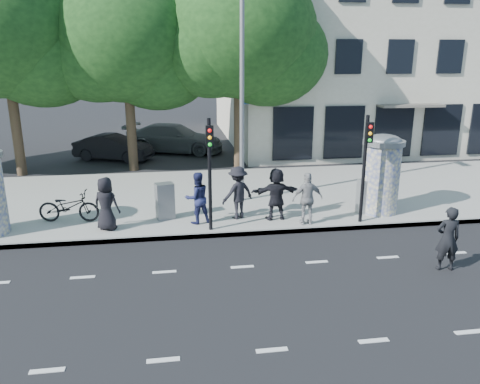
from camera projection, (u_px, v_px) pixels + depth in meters
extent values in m
plane|color=black|center=(252.00, 293.00, 10.79)|extent=(120.00, 120.00, 0.00)
cube|color=gray|center=(218.00, 197.00, 17.88)|extent=(40.00, 8.00, 0.15)
cube|color=slate|center=(232.00, 234.00, 14.14)|extent=(40.00, 0.10, 0.16)
cube|color=silver|center=(272.00, 350.00, 8.70)|extent=(32.00, 0.12, 0.01)
cube|color=silver|center=(242.00, 267.00, 12.12)|extent=(32.00, 0.12, 0.01)
cylinder|color=beige|center=(381.00, 179.00, 15.62)|extent=(1.20, 1.20, 2.30)
cylinder|color=slate|center=(384.00, 143.00, 15.27)|extent=(1.36, 1.36, 0.16)
ellipsoid|color=slate|center=(384.00, 140.00, 15.25)|extent=(1.10, 1.10, 0.38)
cylinder|color=black|center=(210.00, 176.00, 13.83)|extent=(0.11, 0.11, 3.40)
cube|color=black|center=(210.00, 136.00, 13.33)|extent=(0.22, 0.14, 0.62)
cylinder|color=black|center=(364.00, 170.00, 14.52)|extent=(0.11, 0.11, 3.40)
cube|color=black|center=(369.00, 132.00, 14.01)|extent=(0.22, 0.14, 0.62)
cylinder|color=slate|center=(242.00, 89.00, 16.09)|extent=(0.16, 0.16, 8.00)
cylinder|color=#38281C|center=(16.00, 123.00, 20.77)|extent=(0.44, 0.44, 4.73)
ellipsoid|color=black|center=(2.00, 24.00, 19.60)|extent=(7.20, 7.20, 6.12)
cylinder|color=#38281C|center=(131.00, 124.00, 21.72)|extent=(0.44, 0.44, 4.41)
ellipsoid|color=black|center=(125.00, 36.00, 20.63)|extent=(6.80, 6.80, 5.78)
cylinder|color=#38281C|center=(239.00, 121.00, 22.02)|extent=(0.44, 0.44, 4.59)
ellipsoid|color=black|center=(238.00, 31.00, 20.89)|extent=(7.00, 7.00, 5.95)
cube|color=#B6AF99|center=(384.00, 43.00, 29.78)|extent=(20.00, 15.00, 12.00)
cube|color=black|center=(441.00, 130.00, 23.86)|extent=(18.00, 0.10, 2.60)
cube|color=#59544C|center=(411.00, 106.00, 22.87)|extent=(3.20, 0.90, 0.12)
cube|color=#194C8C|center=(259.00, 101.00, 22.05)|extent=(1.60, 0.06, 0.30)
imported|color=black|center=(106.00, 204.00, 14.09)|extent=(0.94, 0.79, 1.64)
imported|color=#1E234D|center=(197.00, 198.00, 14.66)|extent=(0.96, 0.84, 1.65)
imported|color=black|center=(238.00, 193.00, 15.08)|extent=(1.28, 1.05, 1.73)
imported|color=gray|center=(308.00, 199.00, 14.55)|extent=(1.00, 0.59, 1.66)
imported|color=black|center=(276.00, 194.00, 14.99)|extent=(1.61, 0.67, 1.70)
imported|color=black|center=(448.00, 239.00, 11.76)|extent=(0.66, 0.48, 1.68)
imported|color=black|center=(69.00, 207.00, 14.86)|extent=(0.92, 1.98, 1.00)
cube|color=slate|center=(165.00, 201.00, 15.12)|extent=(0.65, 0.54, 1.18)
cube|color=gray|center=(366.00, 196.00, 15.70)|extent=(0.58, 0.44, 1.15)
imported|color=black|center=(113.00, 147.00, 24.28)|extent=(2.80, 4.27, 1.33)
imported|color=#525659|center=(174.00, 138.00, 26.23)|extent=(3.87, 5.87, 1.58)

